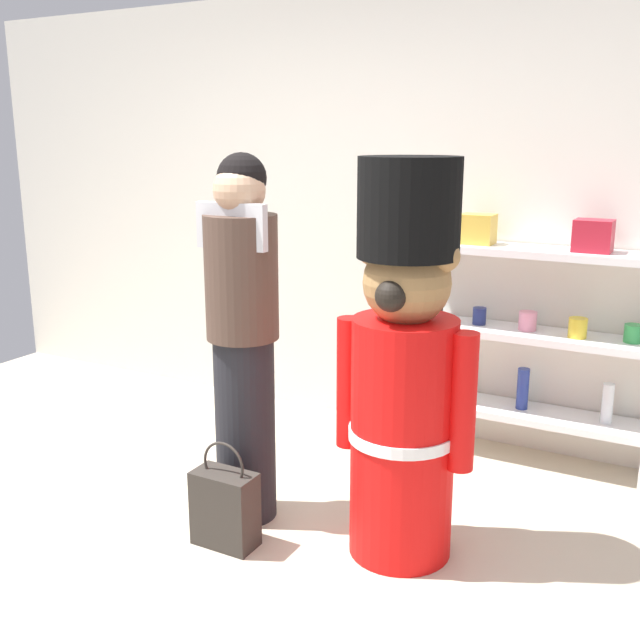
% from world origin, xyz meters
% --- Properties ---
extents(ground_plane, '(6.40, 6.40, 0.00)m').
position_xyz_m(ground_plane, '(0.00, 0.00, 0.00)').
color(ground_plane, beige).
extents(back_wall, '(6.40, 0.12, 2.60)m').
position_xyz_m(back_wall, '(0.00, 2.20, 1.30)').
color(back_wall, silver).
rests_on(back_wall, ground_plane).
extents(merchandise_shelf, '(1.38, 0.35, 1.50)m').
position_xyz_m(merchandise_shelf, '(0.87, 1.98, 0.78)').
color(merchandise_shelf, white).
rests_on(merchandise_shelf, ground_plane).
extents(teddy_bear_guard, '(0.62, 0.46, 1.69)m').
position_xyz_m(teddy_bear_guard, '(0.65, 0.77, 0.82)').
color(teddy_bear_guard, red).
rests_on(teddy_bear_guard, ground_plane).
extents(person_shopper, '(0.34, 0.33, 1.70)m').
position_xyz_m(person_shopper, '(-0.12, 0.71, 0.90)').
color(person_shopper, black).
rests_on(person_shopper, ground_plane).
extents(shopping_bag, '(0.28, 0.15, 0.49)m').
position_xyz_m(shopping_bag, '(-0.05, 0.44, 0.18)').
color(shopping_bag, '#332D28').
rests_on(shopping_bag, ground_plane).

